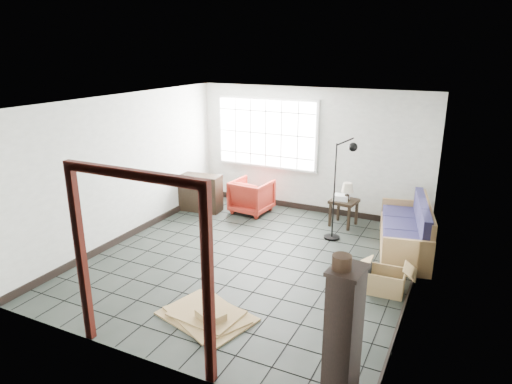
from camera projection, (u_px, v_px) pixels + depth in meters
The scene contains 15 objects.
ground at pixel (253, 261), 7.49m from camera, with size 5.50×5.50×0.00m, color black.
room_shell at pixel (253, 161), 7.01m from camera, with size 5.02×5.52×2.61m.
window_panel at pixel (266, 133), 9.74m from camera, with size 2.32×0.08×1.52m.
doorway_trim at pixel (138, 245), 4.76m from camera, with size 1.80×0.08×2.20m.
futon_sofa at pixel (408, 233), 7.79m from camera, with size 1.13×2.11×0.89m.
armchair at pixel (252, 195), 9.61m from camera, with size 0.76×0.71×0.78m, color maroon.
side_table at pixel (344, 204), 8.87m from camera, with size 0.55×0.55×0.53m.
table_lamp at pixel (348, 188), 8.70m from camera, with size 0.27×0.27×0.36m.
projector at pixel (341, 197), 8.82m from camera, with size 0.30×0.24×0.10m.
floor_lamp at pixel (342, 187), 8.02m from camera, with size 0.57×0.37×1.90m.
console_shelf at pixel (198, 192), 9.74m from camera, with size 1.04×0.49×0.78m.
tall_shelf at pixel (343, 336), 4.32m from camera, with size 0.34×0.42×1.46m.
pot at pixel (342, 262), 4.06m from camera, with size 0.20×0.20×0.13m.
open_box at pixel (386, 281), 6.51m from camera, with size 0.83×0.43×0.46m.
cardboard_pile at pixel (207, 315), 5.90m from camera, with size 1.33×1.13×0.17m.
Camera 1 is at (3.02, -6.09, 3.35)m, focal length 32.00 mm.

